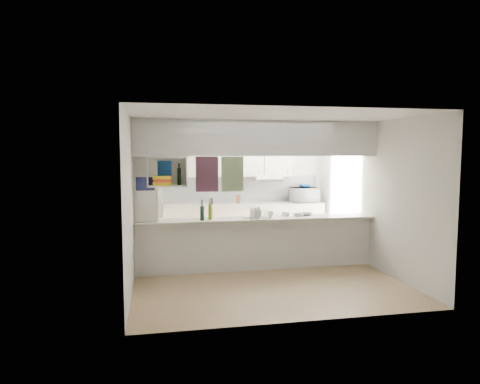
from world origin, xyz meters
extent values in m
plane|color=#A0835D|center=(0.00, 0.00, 0.00)|extent=(4.80, 4.80, 0.00)
plane|color=white|center=(0.00, 0.00, 2.60)|extent=(4.80, 4.80, 0.00)
plane|color=silver|center=(0.00, 2.40, 1.30)|extent=(4.20, 0.00, 4.20)
plane|color=silver|center=(-2.10, 0.00, 1.30)|extent=(0.00, 4.80, 4.80)
plane|color=silver|center=(2.10, 0.00, 1.30)|extent=(0.00, 4.80, 4.80)
cube|color=silver|center=(0.00, 0.00, 0.44)|extent=(4.20, 0.15, 0.88)
cube|color=#B6B1A0|center=(0.00, 0.00, 0.90)|extent=(4.20, 0.50, 0.04)
cube|color=white|center=(0.00, 0.00, 2.30)|extent=(4.20, 0.50, 0.60)
cube|color=silver|center=(-1.90, 0.00, 1.30)|extent=(0.40, 0.18, 2.60)
cube|color=#191E4C|center=(-1.90, -0.10, 1.55)|extent=(0.30, 0.01, 0.22)
cube|color=white|center=(-1.90, -0.10, 1.32)|extent=(0.30, 0.01, 0.24)
cube|color=#2E142A|center=(-0.85, 0.22, 1.68)|extent=(0.40, 0.02, 0.62)
cube|color=#1B5F7B|center=(-0.40, 0.22, 1.68)|extent=(0.40, 0.02, 0.62)
cube|color=white|center=(-1.55, -0.10, 1.51)|extent=(0.65, 0.35, 0.02)
cube|color=white|center=(-1.55, -0.10, 1.99)|extent=(0.65, 0.35, 0.02)
cube|color=white|center=(-1.55, 0.06, 1.75)|extent=(0.65, 0.02, 0.50)
cube|color=white|center=(-1.86, -0.10, 1.75)|extent=(0.02, 0.35, 0.50)
cube|color=white|center=(-1.24, -0.10, 1.75)|extent=(0.02, 0.35, 0.50)
cube|color=yellow|center=(-1.63, -0.10, 1.55)|extent=(0.30, 0.24, 0.05)
cube|color=red|center=(-1.63, -0.10, 1.60)|extent=(0.28, 0.22, 0.05)
cube|color=yellow|center=(-1.63, -0.10, 1.65)|extent=(0.30, 0.24, 0.05)
cube|color=navy|center=(-1.60, 0.02, 1.75)|extent=(0.26, 0.02, 0.34)
cylinder|color=black|center=(-1.35, -0.10, 1.67)|extent=(0.06, 0.06, 0.28)
cube|color=beige|center=(0.20, 2.10, 0.45)|extent=(3.60, 0.60, 0.90)
cube|color=#B6B1A0|center=(0.20, 2.10, 0.91)|extent=(3.60, 0.63, 0.03)
cube|color=silver|center=(0.20, 2.38, 1.22)|extent=(3.60, 0.03, 0.60)
cube|color=beige|center=(0.00, 2.23, 1.88)|extent=(2.62, 0.34, 0.72)
cube|color=white|center=(0.75, 2.16, 1.48)|extent=(0.60, 0.46, 0.12)
cube|color=silver|center=(0.75, 1.93, 1.45)|extent=(0.60, 0.02, 0.05)
imported|color=white|center=(1.61, 2.09, 1.09)|extent=(0.62, 0.43, 0.34)
imported|color=navy|center=(1.63, 2.11, 1.29)|extent=(0.27, 0.27, 0.07)
cube|color=silver|center=(0.00, -0.05, 0.93)|extent=(0.43, 0.35, 0.01)
cylinder|color=white|center=(-0.10, -0.07, 1.03)|extent=(0.04, 0.19, 0.19)
cylinder|color=white|center=(-0.04, -0.06, 1.03)|extent=(0.04, 0.19, 0.19)
cylinder|color=white|center=(0.02, -0.05, 1.03)|extent=(0.04, 0.19, 0.19)
imported|color=white|center=(0.23, -0.04, 0.98)|extent=(0.13, 0.13, 0.09)
cylinder|color=black|center=(-0.97, -0.10, 1.04)|extent=(0.08, 0.08, 0.24)
cylinder|color=black|center=(-0.97, -0.10, 1.21)|extent=(0.03, 0.03, 0.11)
cylinder|color=olive|center=(-0.82, -0.02, 1.05)|extent=(0.08, 0.08, 0.26)
cylinder|color=olive|center=(-0.82, -0.02, 1.23)|extent=(0.03, 0.03, 0.11)
cylinder|color=silver|center=(0.56, 0.12, 0.96)|extent=(0.14, 0.14, 0.07)
cube|color=silver|center=(0.76, 0.02, 0.95)|extent=(0.14, 0.10, 0.06)
cube|color=silver|center=(0.97, 0.12, 0.95)|extent=(0.14, 0.10, 0.06)
cube|color=black|center=(0.91, 0.05, 0.93)|extent=(0.14, 0.07, 0.01)
cylinder|color=black|center=(-0.54, 2.15, 0.99)|extent=(0.09, 0.09, 0.13)
cube|color=brown|center=(0.08, 2.18, 1.02)|extent=(0.10, 0.09, 0.19)
camera|label=1|loc=(-1.71, -7.22, 2.07)|focal=32.00mm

